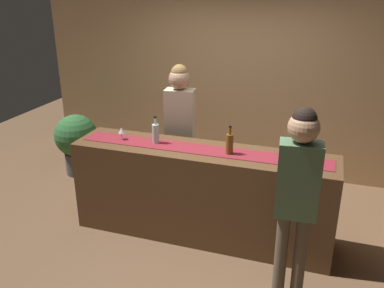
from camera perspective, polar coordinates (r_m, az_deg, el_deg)
The scene contains 11 objects.
ground_plane at distance 4.72m, azimuth 1.28°, elevation -12.31°, with size 10.00×10.00×0.00m, color brown.
back_wall at distance 5.89m, azimuth 6.97°, elevation 9.79°, with size 6.00×0.12×2.90m, color tan.
bar_counter at distance 4.46m, azimuth 1.33°, elevation -6.86°, with size 2.77×0.60×1.02m, color #543821.
counter_runner_cloth at distance 4.24m, azimuth 1.39°, elevation -0.76°, with size 2.63×0.28×0.01m, color maroon.
wine_bottle_amber at distance 4.11m, azimuth 5.24°, elevation 0.07°, with size 0.07×0.07×0.30m.
wine_bottle_clear at distance 4.39m, azimuth -5.07°, elevation 1.52°, with size 0.07×0.07×0.30m.
wine_glass_near_customer at distance 4.11m, azimuth 14.88°, elevation -0.69°, with size 0.07×0.07×0.14m.
wine_glass_mid_counter at distance 4.54m, azimuth -9.73°, elevation 1.85°, with size 0.07×0.07×0.14m.
bartender at distance 4.86m, azimuth -1.69°, elevation 3.28°, with size 0.36×0.25×1.77m.
customer_sipping at distance 3.44m, azimuth 14.46°, elevation -5.63°, with size 0.36×0.25×1.76m.
potted_plant_tall at distance 6.14m, azimuth -15.76°, elevation 0.51°, with size 0.61×0.61×0.89m.
Camera 1 is at (1.14, -3.76, 2.62)m, focal length 38.39 mm.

